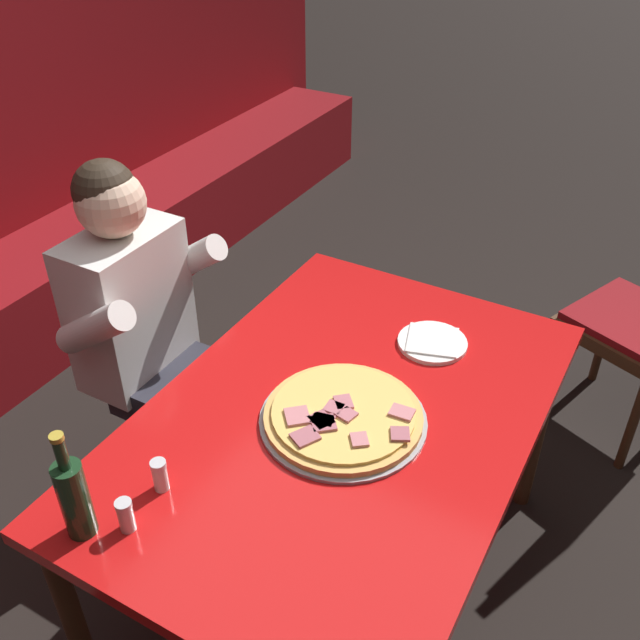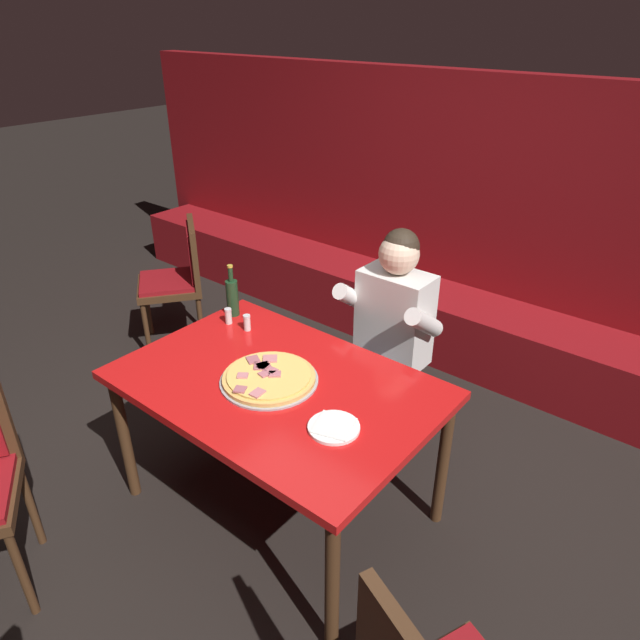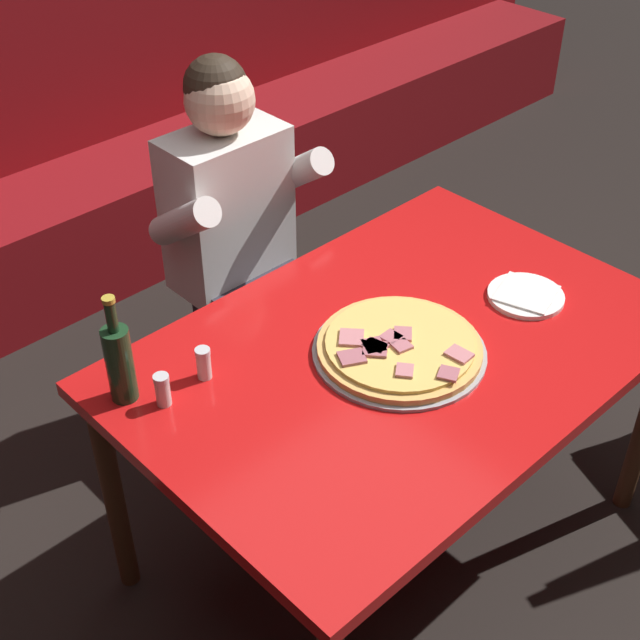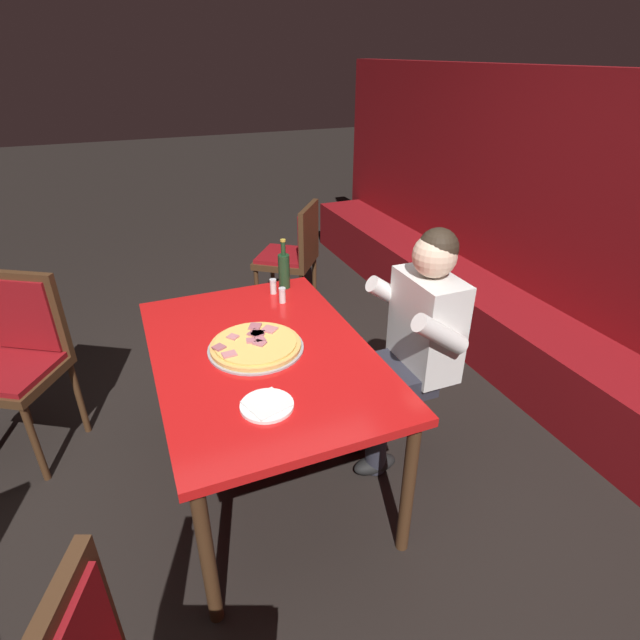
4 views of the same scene
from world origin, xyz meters
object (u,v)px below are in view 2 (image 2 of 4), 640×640
(pizza, at_px, (269,378))
(plate_white_paper, at_px, (334,427))
(dining_chair_far_left, at_px, (179,275))
(main_dining_table, at_px, (277,395))
(beer_bottle, at_px, (232,296))
(diner_seated_blue_shirt, at_px, (385,336))
(shaker_oregano, at_px, (228,317))
(shaker_black_pepper, at_px, (247,323))

(pizza, distance_m, plate_white_paper, 0.44)
(pizza, bearing_deg, dining_chair_far_left, 154.88)
(main_dining_table, bearing_deg, pizza, -143.63)
(plate_white_paper, height_order, dining_chair_far_left, dining_chair_far_left)
(beer_bottle, distance_m, diner_seated_blue_shirt, 0.85)
(diner_seated_blue_shirt, bearing_deg, shaker_oregano, -142.91)
(beer_bottle, xyz_separation_m, shaker_oregano, (0.05, -0.08, -0.07))
(dining_chair_far_left, bearing_deg, pizza, -25.12)
(main_dining_table, relative_size, beer_bottle, 4.90)
(pizza, distance_m, dining_chair_far_left, 1.84)
(plate_white_paper, bearing_deg, beer_bottle, 157.72)
(shaker_oregano, distance_m, diner_seated_blue_shirt, 0.84)
(beer_bottle, distance_m, shaker_oregano, 0.12)
(pizza, distance_m, diner_seated_blue_shirt, 0.77)
(dining_chair_far_left, bearing_deg, shaker_oregano, -24.96)
(main_dining_table, xyz_separation_m, shaker_black_pepper, (-0.44, 0.25, 0.11))
(pizza, distance_m, shaker_oregano, 0.60)
(plate_white_paper, xyz_separation_m, shaker_oregano, (-0.97, 0.33, 0.03))
(shaker_oregano, distance_m, shaker_black_pepper, 0.13)
(shaker_black_pepper, distance_m, dining_chair_far_left, 1.36)
(main_dining_table, relative_size, shaker_oregano, 16.65)
(beer_bottle, xyz_separation_m, shaker_black_pepper, (0.18, -0.07, -0.07))
(shaker_oregano, height_order, dining_chair_far_left, dining_chair_far_left)
(shaker_oregano, xyz_separation_m, dining_chair_far_left, (-1.11, 0.52, -0.25))
(plate_white_paper, height_order, diner_seated_blue_shirt, diner_seated_blue_shirt)
(plate_white_paper, relative_size, shaker_black_pepper, 2.44)
(diner_seated_blue_shirt, bearing_deg, dining_chair_far_left, 179.53)
(shaker_black_pepper, bearing_deg, main_dining_table, -29.61)
(main_dining_table, distance_m, pizza, 0.10)
(beer_bottle, height_order, shaker_oregano, beer_bottle)
(main_dining_table, distance_m, beer_bottle, 0.72)
(diner_seated_blue_shirt, distance_m, dining_chair_far_left, 1.78)
(diner_seated_blue_shirt, bearing_deg, pizza, -99.32)
(main_dining_table, height_order, beer_bottle, beer_bottle)
(shaker_black_pepper, bearing_deg, dining_chair_far_left, 157.80)
(plate_white_paper, distance_m, shaker_oregano, 1.03)
(pizza, height_order, beer_bottle, beer_bottle)
(pizza, xyz_separation_m, diner_seated_blue_shirt, (0.12, 0.76, -0.08))
(main_dining_table, bearing_deg, plate_white_paper, -13.50)
(plate_white_paper, distance_m, shaker_black_pepper, 0.91)
(pizza, xyz_separation_m, dining_chair_far_left, (-1.65, 0.77, -0.23))
(pizza, relative_size, dining_chair_far_left, 0.47)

